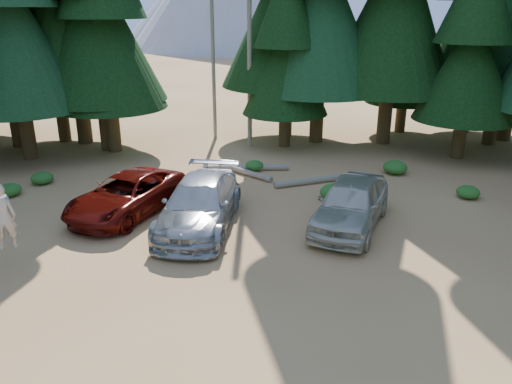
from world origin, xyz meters
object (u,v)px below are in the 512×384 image
(silver_minivan_center, at_px, (200,204))
(frisbee_player, at_px, (2,216))
(log_left, at_px, (247,168))
(red_pickup, at_px, (127,195))
(log_mid, at_px, (245,172))
(log_right, at_px, (322,179))
(silver_minivan_right, at_px, (351,203))

(silver_minivan_center, distance_m, frisbee_player, 6.00)
(silver_minivan_center, xyz_separation_m, log_left, (1.50, 6.20, -0.67))
(frisbee_player, bearing_deg, red_pickup, -145.82)
(log_mid, bearing_deg, frisbee_player, -85.05)
(frisbee_player, distance_m, log_mid, 10.85)
(red_pickup, bearing_deg, log_right, 48.01)
(silver_minivan_right, bearing_deg, red_pickup, -165.36)
(log_mid, bearing_deg, red_pickup, -90.08)
(log_left, bearing_deg, log_mid, -101.39)
(frisbee_player, bearing_deg, silver_minivan_center, -175.65)
(red_pickup, distance_m, silver_minivan_center, 3.00)
(silver_minivan_center, distance_m, silver_minivan_right, 5.16)
(silver_minivan_right, bearing_deg, frisbee_player, -141.73)
(log_left, height_order, log_mid, log_left)
(frisbee_player, xyz_separation_m, log_right, (9.97, 7.40, -1.45))
(log_left, relative_size, log_right, 0.89)
(silver_minivan_center, bearing_deg, frisbee_player, -144.67)
(silver_minivan_center, relative_size, silver_minivan_right, 1.13)
(red_pickup, bearing_deg, silver_minivan_center, 1.01)
(log_mid, xyz_separation_m, log_right, (3.34, -1.06, 0.01))
(silver_minivan_center, bearing_deg, silver_minivan_right, 6.72)
(log_left, xyz_separation_m, log_mid, (-0.08, -0.58, -0.01))
(log_right, bearing_deg, log_mid, 141.80)
(log_mid, bearing_deg, log_right, 25.41)
(frisbee_player, bearing_deg, log_left, -150.87)
(red_pickup, xyz_separation_m, silver_minivan_right, (7.92, -1.15, 0.13))
(frisbee_player, distance_m, log_right, 12.50)
(frisbee_player, xyz_separation_m, log_mid, (6.63, 8.46, -1.46))
(log_left, bearing_deg, silver_minivan_center, -106.90)
(silver_minivan_center, distance_m, log_left, 6.41)
(silver_minivan_right, bearing_deg, silver_minivan_center, -157.07)
(red_pickup, height_order, frisbee_player, frisbee_player)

